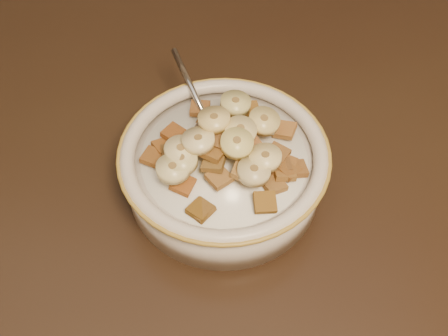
{
  "coord_description": "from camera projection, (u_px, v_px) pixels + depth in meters",
  "views": [
    {
      "loc": [
        0.23,
        -0.19,
        1.18
      ],
      "look_at": [
        0.23,
        0.12,
        0.78
      ],
      "focal_mm": 40.0,
      "sensor_mm": 36.0,
      "label": 1
    }
  ],
  "objects": [
    {
      "name": "banana_slice_3",
      "position": [
        237.0,
        143.0,
        0.46
      ],
      "size": [
        0.04,
        0.04,
        0.02
      ],
      "primitive_type": "cylinder",
      "rotation": [
        -0.11,
        -0.12,
        2.86
      ],
      "color": "#FAE88A",
      "rests_on": "milk"
    },
    {
      "name": "banana_slice_4",
      "position": [
        181.0,
        161.0,
        0.46
      ],
      "size": [
        0.03,
        0.03,
        0.01
      ],
      "primitive_type": "cylinder",
      "rotation": [
        -0.04,
        -0.01,
        1.65
      ],
      "color": "#DECF7A",
      "rests_on": "milk"
    },
    {
      "name": "cereal_square_15",
      "position": [
        198.0,
        143.0,
        0.48
      ],
      "size": [
        0.03,
        0.03,
        0.01
      ],
      "primitive_type": "cube",
      "rotation": [
        -0.05,
        0.13,
        1.06
      ],
      "color": "brown",
      "rests_on": "milk"
    },
    {
      "name": "banana_slice_9",
      "position": [
        240.0,
        131.0,
        0.47
      ],
      "size": [
        0.04,
        0.04,
        0.01
      ],
      "primitive_type": "cylinder",
      "rotation": [
        -0.06,
        -0.12,
        2.65
      ],
      "color": "#F9DF8D",
      "rests_on": "milk"
    },
    {
      "name": "cereal_bowl",
      "position": [
        224.0,
        172.0,
        0.51
      ],
      "size": [
        0.2,
        0.2,
        0.05
      ],
      "primitive_type": "cylinder",
      "color": "silver",
      "rests_on": "table"
    },
    {
      "name": "cereal_square_19",
      "position": [
        296.0,
        168.0,
        0.48
      ],
      "size": [
        0.02,
        0.02,
        0.01
      ],
      "primitive_type": "cube",
      "rotation": [
        0.13,
        0.13,
        1.76
      ],
      "color": "brown",
      "rests_on": "milk"
    },
    {
      "name": "cereal_square_9",
      "position": [
        280.0,
        164.0,
        0.48
      ],
      "size": [
        0.02,
        0.02,
        0.01
      ],
      "primitive_type": "cube",
      "rotation": [
        0.01,
        -0.02,
        1.72
      ],
      "color": "brown",
      "rests_on": "milk"
    },
    {
      "name": "cereal_square_21",
      "position": [
        201.0,
        210.0,
        0.45
      ],
      "size": [
        0.03,
        0.03,
        0.01
      ],
      "primitive_type": "cube",
      "rotation": [
        -0.25,
        -0.13,
        0.82
      ],
      "color": "brown",
      "rests_on": "milk"
    },
    {
      "name": "cereal_square_2",
      "position": [
        224.0,
        122.0,
        0.5
      ],
      "size": [
        0.03,
        0.03,
        0.01
      ],
      "primitive_type": "cube",
      "rotation": [
        -0.05,
        0.01,
        2.65
      ],
      "color": "brown",
      "rests_on": "milk"
    },
    {
      "name": "banana_slice_7",
      "position": [
        198.0,
        141.0,
        0.46
      ],
      "size": [
        0.03,
        0.03,
        0.01
      ],
      "primitive_type": "cylinder",
      "rotation": [
        0.11,
        0.07,
        3.07
      ],
      "color": "beige",
      "rests_on": "milk"
    },
    {
      "name": "banana_slice_2",
      "position": [
        214.0,
        120.0,
        0.47
      ],
      "size": [
        0.04,
        0.04,
        0.01
      ],
      "primitive_type": "cylinder",
      "rotation": [
        0.02,
        0.1,
        2.31
      ],
      "color": "#D0B677",
      "rests_on": "milk"
    },
    {
      "name": "cereal_square_5",
      "position": [
        285.0,
        164.0,
        0.48
      ],
      "size": [
        0.03,
        0.03,
        0.01
      ],
      "primitive_type": "cube",
      "rotation": [
        0.11,
        -0.13,
        1.2
      ],
      "color": "brown",
      "rests_on": "milk"
    },
    {
      "name": "banana_slice_0",
      "position": [
        254.0,
        171.0,
        0.45
      ],
      "size": [
        0.04,
        0.04,
        0.01
      ],
      "primitive_type": "cylinder",
      "rotation": [
        -0.02,
        0.07,
        0.73
      ],
      "color": "beige",
      "rests_on": "milk"
    },
    {
      "name": "cereal_square_20",
      "position": [
        243.0,
        171.0,
        0.46
      ],
      "size": [
        0.03,
        0.03,
        0.01
      ],
      "primitive_type": "cube",
      "rotation": [
        0.24,
        0.08,
        1.28
      ],
      "color": "olive",
      "rests_on": "milk"
    },
    {
      "name": "cereal_square_12",
      "position": [
        265.0,
        202.0,
        0.45
      ],
      "size": [
        0.02,
        0.02,
        0.01
      ],
      "primitive_type": "cube",
      "rotation": [
        0.22,
        0.07,
        0.11
      ],
      "color": "brown",
      "rests_on": "milk"
    },
    {
      "name": "cereal_square_16",
      "position": [
        265.0,
        125.0,
        0.5
      ],
      "size": [
        0.02,
        0.02,
        0.01
      ],
      "primitive_type": "cube",
      "rotation": [
        -0.2,
        0.0,
        0.06
      ],
      "color": "brown",
      "rests_on": "milk"
    },
    {
      "name": "cereal_square_3",
      "position": [
        174.0,
        133.0,
        0.5
      ],
      "size": [
        0.03,
        0.03,
        0.01
      ],
      "primitive_type": "cube",
      "rotation": [
        0.09,
        0.05,
        0.97
      ],
      "color": "brown",
      "rests_on": "milk"
    },
    {
      "name": "cereal_square_18",
      "position": [
        219.0,
        178.0,
        0.46
      ],
      "size": [
        0.03,
        0.03,
        0.01
      ],
      "primitive_type": "cube",
      "rotation": [
        0.03,
        0.01,
        2.25
      ],
      "color": "brown",
      "rests_on": "milk"
    },
    {
      "name": "spoon",
      "position": [
        212.0,
        132.0,
        0.51
      ],
      "size": [
        0.05,
        0.06,
        0.01
      ],
      "primitive_type": "ellipsoid",
      "rotation": [
        0.0,
        0.0,
        3.55
      ],
      "color": "#B1B1B1",
      "rests_on": "cereal_bowl"
    },
    {
      "name": "cereal_square_11",
      "position": [
        213.0,
        152.0,
        0.47
      ],
      "size": [
        0.03,
        0.03,
        0.01
      ],
      "primitive_type": "cube",
      "rotation": [
        0.18,
        -0.02,
        2.65
      ],
      "color": "brown",
      "rests_on": "milk"
    },
    {
      "name": "cereal_square_24",
      "position": [
        249.0,
        108.0,
        0.52
      ],
      "size": [
        0.02,
        0.02,
        0.01
      ],
      "primitive_type": "cube",
      "rotation": [
        0.08,
        0.17,
        1.75
      ],
      "color": "#965C23",
      "rests_on": "milk"
    },
    {
      "name": "banana_slice_10",
      "position": [
        181.0,
        150.0,
        0.46
      ],
      "size": [
        0.04,
        0.04,
        0.01
      ],
      "primitive_type": "cylinder",
      "rotation": [
        0.08,
        -0.02,
        1.35
      ],
      "color": "beige",
      "rests_on": "milk"
    },
    {
      "name": "cereal_square_10",
      "position": [
        288.0,
        169.0,
        0.47
      ],
      "size": [
        0.03,
        0.03,
        0.01
      ],
      "primitive_type": "cube",
      "rotation": [
        0.15,
        0.17,
        0.83
      ],
      "color": "brown",
      "rests_on": "milk"
    },
    {
      "name": "cereal_square_4",
      "position": [
        222.0,
        140.0,
        0.47
      ],
      "size": [
        0.03,
        0.03,
        0.01
      ],
      "primitive_type": "cube",
      "rotation": [
        -0.14,
        0.11,
        2.67
      ],
      "color": "brown",
      "rests_on": "milk"
    },
    {
      "name": "banana_slice_12",
      "position": [
        181.0,
        150.0,
        0.47
      ],
      "size": [
        0.03,
        0.03,
        0.01
      ],
      "primitive_type": "cylinder",
      "rotation": [
        -0.08,
        0.02,
        1.66
      ],
      "color": "beige",
      "rests_on": "milk"
    },
    {
      "name": "cereal_square_26",
      "position": [
        274.0,
        184.0,
        0.47
      ],
      "size": [
        0.03,
        0.03,
        0.01
      ],
      "primitive_type": "cube",
      "rotation": [
        -0.07,
        0.15,
        0.47
      ],
      "color": "olive",
      "rests_on": "milk"
    },
    {
      "name": "banana_slice_11",
      "position": [
        264.0,
        121.0,
        0.48
      ],
      "size": [
        0.04,
        0.04,
        0.02
      ],
      "primitive_type": "cylinder",
      "rotation": [
        0.12,
        0.14,
        0.24
      ],
      "color": "tan",
      "rests_on": "milk"
    },
    {
      "name": "banana_slice_5",
      "position": [
        173.0,
        169.0,
        0.45
      ],
      "size": [
        0.04,
        0.04,
        0.01
      ],
      "primitive_type": "cylinder",
      "rotation": [
        0.01,
        0.04,
        1.02
      ],
      "color": "beige",
      "rests_on": "milk"
    },
    {
      "name": "cereal_square_23",
      "position": [
        254.0,
        149.0,
        0.48
      ],
      "size": [
        0.03,
        0.03,
        0.01
      ],
      "primitive_type": "cube",
      "rotation": [
        -0.08,
        -0.1,
        2.14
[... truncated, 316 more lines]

